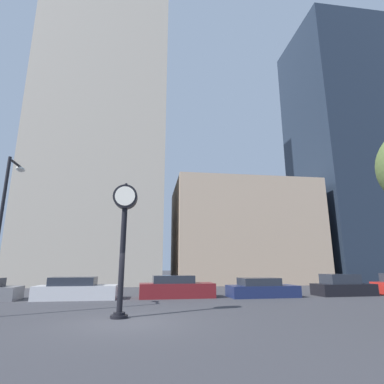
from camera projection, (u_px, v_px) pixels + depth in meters
ground_plane at (127, 323)px, 10.80m from camera, size 200.00×200.00×0.00m
building_tall_tower at (105, 122)px, 37.81m from camera, size 14.75×12.00×39.11m
building_storefront_row at (241, 234)px, 36.82m from camera, size 16.27×12.00×11.53m
building_glass_modern at (344, 148)px, 41.73m from camera, size 12.06×12.00×35.64m
street_clock at (124, 224)px, 12.62m from camera, size 1.02×0.69×5.51m
car_silver at (76, 290)px, 18.16m from camera, size 4.78×1.84×1.31m
car_maroon at (176, 288)px, 19.14m from camera, size 4.81×1.90×1.37m
car_navy at (262, 289)px, 19.52m from camera, size 4.56×2.15×1.21m
car_black at (343, 286)px, 20.53m from camera, size 4.06×1.93×1.42m
street_lamp_left at (6, 209)px, 13.23m from camera, size 0.36×1.57×6.76m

